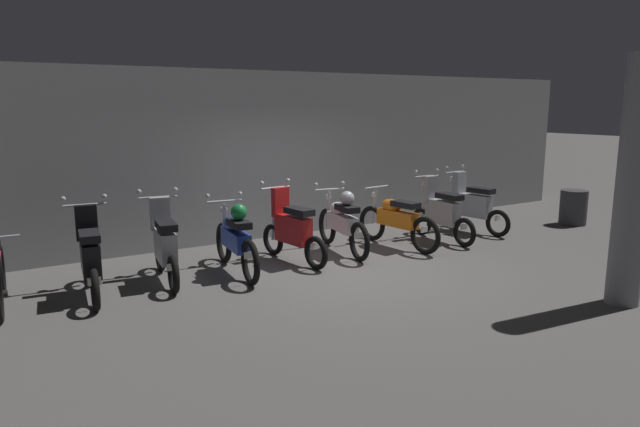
{
  "coord_description": "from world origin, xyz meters",
  "views": [
    {
      "loc": [
        -4.83,
        -7.01,
        2.5
      ],
      "look_at": [
        -0.02,
        0.77,
        0.75
      ],
      "focal_mm": 32.05,
      "sensor_mm": 36.0,
      "label": 1
    }
  ],
  "objects_px": {
    "motorbike_slot_1": "(165,245)",
    "motorbike_slot_2": "(236,239)",
    "trash_bin": "(573,207)",
    "motorbike_slot_5": "(397,220)",
    "support_pillar": "(634,183)",
    "motorbike_slot_7": "(471,206)",
    "motorbike_slot_0": "(90,257)",
    "motorbike_slot_3": "(292,230)",
    "bicycle": "(1,280)",
    "motorbike_slot_4": "(342,222)",
    "motorbike_slot_6": "(441,212)"
  },
  "relations": [
    {
      "from": "motorbike_slot_1",
      "to": "motorbike_slot_2",
      "type": "bearing_deg",
      "value": -8.18
    },
    {
      "from": "trash_bin",
      "to": "motorbike_slot_1",
      "type": "bearing_deg",
      "value": 175.89
    },
    {
      "from": "motorbike_slot_5",
      "to": "support_pillar",
      "type": "xyz_separation_m",
      "value": [
        0.57,
        -3.83,
        1.06
      ]
    },
    {
      "from": "motorbike_slot_2",
      "to": "motorbike_slot_7",
      "type": "distance_m",
      "value": 5.13
    },
    {
      "from": "motorbike_slot_5",
      "to": "support_pillar",
      "type": "distance_m",
      "value": 4.02
    },
    {
      "from": "motorbike_slot_2",
      "to": "motorbike_slot_5",
      "type": "relative_size",
      "value": 1.0
    },
    {
      "from": "motorbike_slot_0",
      "to": "motorbike_slot_2",
      "type": "height_order",
      "value": "motorbike_slot_0"
    },
    {
      "from": "motorbike_slot_0",
      "to": "motorbike_slot_1",
      "type": "bearing_deg",
      "value": 6.79
    },
    {
      "from": "motorbike_slot_3",
      "to": "motorbike_slot_7",
      "type": "distance_m",
      "value": 4.11
    },
    {
      "from": "motorbike_slot_0",
      "to": "motorbike_slot_3",
      "type": "height_order",
      "value": "same"
    },
    {
      "from": "motorbike_slot_7",
      "to": "support_pillar",
      "type": "relative_size",
      "value": 0.54
    },
    {
      "from": "motorbike_slot_2",
      "to": "bicycle",
      "type": "bearing_deg",
      "value": 177.47
    },
    {
      "from": "trash_bin",
      "to": "motorbike_slot_3",
      "type": "bearing_deg",
      "value": 174.92
    },
    {
      "from": "motorbike_slot_1",
      "to": "motorbike_slot_5",
      "type": "xyz_separation_m",
      "value": [
        4.1,
        -0.16,
        -0.04
      ]
    },
    {
      "from": "motorbike_slot_5",
      "to": "motorbike_slot_4",
      "type": "bearing_deg",
      "value": 168.33
    },
    {
      "from": "motorbike_slot_7",
      "to": "bicycle",
      "type": "distance_m",
      "value": 8.22
    },
    {
      "from": "motorbike_slot_6",
      "to": "trash_bin",
      "type": "xyz_separation_m",
      "value": [
        3.39,
        -0.41,
        -0.16
      ]
    },
    {
      "from": "motorbike_slot_0",
      "to": "support_pillar",
      "type": "height_order",
      "value": "support_pillar"
    },
    {
      "from": "motorbike_slot_2",
      "to": "motorbike_slot_5",
      "type": "height_order",
      "value": "motorbike_slot_2"
    },
    {
      "from": "motorbike_slot_5",
      "to": "motorbike_slot_2",
      "type": "bearing_deg",
      "value": 179.78
    },
    {
      "from": "motorbike_slot_0",
      "to": "motorbike_slot_7",
      "type": "xyz_separation_m",
      "value": [
        7.17,
        0.14,
        0.0
      ]
    },
    {
      "from": "motorbike_slot_1",
      "to": "support_pillar",
      "type": "distance_m",
      "value": 6.23
    },
    {
      "from": "motorbike_slot_3",
      "to": "trash_bin",
      "type": "xyz_separation_m",
      "value": [
        6.47,
        -0.58,
        -0.16
      ]
    },
    {
      "from": "motorbike_slot_2",
      "to": "motorbike_slot_0",
      "type": "bearing_deg",
      "value": 179.31
    },
    {
      "from": "support_pillar",
      "to": "motorbike_slot_3",
      "type": "bearing_deg",
      "value": 123.62
    },
    {
      "from": "bicycle",
      "to": "motorbike_slot_6",
      "type": "bearing_deg",
      "value": -1.5
    },
    {
      "from": "motorbike_slot_1",
      "to": "motorbike_slot_3",
      "type": "height_order",
      "value": "same"
    },
    {
      "from": "motorbike_slot_5",
      "to": "motorbike_slot_0",
      "type": "bearing_deg",
      "value": 179.59
    },
    {
      "from": "motorbike_slot_0",
      "to": "trash_bin",
      "type": "distance_m",
      "value": 9.56
    },
    {
      "from": "trash_bin",
      "to": "motorbike_slot_5",
      "type": "bearing_deg",
      "value": 174.14
    },
    {
      "from": "motorbike_slot_0",
      "to": "bicycle",
      "type": "distance_m",
      "value": 1.06
    },
    {
      "from": "support_pillar",
      "to": "trash_bin",
      "type": "distance_m",
      "value": 5.25
    },
    {
      "from": "motorbike_slot_0",
      "to": "motorbike_slot_3",
      "type": "xyz_separation_m",
      "value": [
        3.07,
        0.09,
        0.0
      ]
    },
    {
      "from": "motorbike_slot_2",
      "to": "motorbike_slot_5",
      "type": "bearing_deg",
      "value": -0.22
    },
    {
      "from": "motorbike_slot_1",
      "to": "motorbike_slot_6",
      "type": "distance_m",
      "value": 5.13
    },
    {
      "from": "motorbike_slot_1",
      "to": "motorbike_slot_6",
      "type": "xyz_separation_m",
      "value": [
        5.13,
        -0.2,
        0.0
      ]
    },
    {
      "from": "motorbike_slot_1",
      "to": "trash_bin",
      "type": "bearing_deg",
      "value": -4.11
    },
    {
      "from": "motorbike_slot_4",
      "to": "trash_bin",
      "type": "height_order",
      "value": "motorbike_slot_4"
    },
    {
      "from": "motorbike_slot_1",
      "to": "motorbike_slot_7",
      "type": "height_order",
      "value": "same"
    },
    {
      "from": "motorbike_slot_2",
      "to": "motorbike_slot_5",
      "type": "xyz_separation_m",
      "value": [
        3.08,
        -0.01,
        -0.04
      ]
    },
    {
      "from": "motorbike_slot_6",
      "to": "trash_bin",
      "type": "distance_m",
      "value": 3.42
    },
    {
      "from": "motorbike_slot_2",
      "to": "motorbike_slot_5",
      "type": "distance_m",
      "value": 3.08
    },
    {
      "from": "motorbike_slot_1",
      "to": "motorbike_slot_3",
      "type": "bearing_deg",
      "value": -1.03
    },
    {
      "from": "motorbike_slot_0",
      "to": "motorbike_slot_4",
      "type": "bearing_deg",
      "value": 2.44
    },
    {
      "from": "motorbike_slot_7",
      "to": "trash_bin",
      "type": "bearing_deg",
      "value": -14.95
    },
    {
      "from": "motorbike_slot_2",
      "to": "support_pillar",
      "type": "bearing_deg",
      "value": -46.48
    },
    {
      "from": "motorbike_slot_2",
      "to": "trash_bin",
      "type": "distance_m",
      "value": 7.51
    },
    {
      "from": "motorbike_slot_5",
      "to": "motorbike_slot_7",
      "type": "distance_m",
      "value": 2.06
    },
    {
      "from": "motorbike_slot_1",
      "to": "bicycle",
      "type": "bearing_deg",
      "value": -179.72
    },
    {
      "from": "trash_bin",
      "to": "motorbike_slot_2",
      "type": "bearing_deg",
      "value": 176.45
    }
  ]
}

